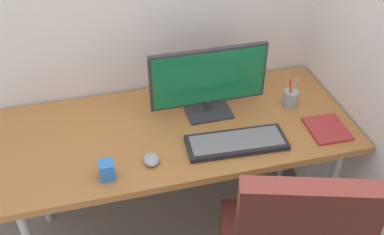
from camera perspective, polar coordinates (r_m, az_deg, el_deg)
ground_plane at (r=2.61m, az=-1.53°, el=-14.03°), size 8.00×8.00×0.00m
desk at (r=2.11m, az=-1.84°, el=-2.37°), size 1.62×0.71×0.74m
monitor at (r=2.07m, az=2.13°, el=4.80°), size 0.56×0.17×0.34m
keyboard at (r=1.98m, az=5.70°, el=-3.20°), size 0.45×0.19×0.03m
mouse at (r=1.89m, az=-5.24°, el=-5.36°), size 0.07×0.09×0.03m
pen_holder at (r=2.24m, az=12.46°, el=2.45°), size 0.07×0.07×0.17m
notebook at (r=2.15m, az=16.88°, el=-1.39°), size 0.18×0.20×0.01m
desk_clamp_accessory at (r=1.84m, az=-10.83°, el=-6.60°), size 0.06×0.06×0.08m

